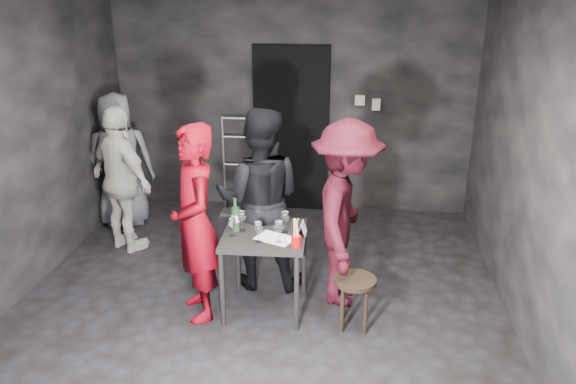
# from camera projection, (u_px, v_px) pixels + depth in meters

# --- Properties ---
(floor) EXTENTS (4.50, 5.00, 0.02)m
(floor) POSITION_uv_depth(u_px,v_px,m) (259.00, 304.00, 5.21)
(floor) COLOR black
(floor) RESTS_ON ground
(wall_back) EXTENTS (4.50, 0.04, 2.70)m
(wall_back) POSITION_uv_depth(u_px,v_px,m) (292.00, 106.00, 7.06)
(wall_back) COLOR black
(wall_back) RESTS_ON ground
(wall_front) EXTENTS (4.50, 0.04, 2.70)m
(wall_front) POSITION_uv_depth(u_px,v_px,m) (153.00, 343.00, 2.42)
(wall_front) COLOR black
(wall_front) RESTS_ON ground
(wall_left) EXTENTS (0.04, 5.00, 2.70)m
(wall_left) POSITION_uv_depth(u_px,v_px,m) (8.00, 156.00, 5.00)
(wall_left) COLOR black
(wall_left) RESTS_ON ground
(wall_right) EXTENTS (0.04, 5.00, 2.70)m
(wall_right) POSITION_uv_depth(u_px,v_px,m) (534.00, 177.00, 4.48)
(wall_right) COLOR black
(wall_right) RESTS_ON ground
(doorway) EXTENTS (0.95, 0.10, 2.10)m
(doorway) POSITION_uv_depth(u_px,v_px,m) (291.00, 130.00, 7.11)
(doorway) COLOR black
(doorway) RESTS_ON ground
(wallbox_upper) EXTENTS (0.12, 0.06, 0.12)m
(wallbox_upper) POSITION_uv_depth(u_px,v_px,m) (360.00, 100.00, 6.88)
(wallbox_upper) COLOR #B7B7B2
(wallbox_upper) RESTS_ON wall_back
(wallbox_lower) EXTENTS (0.10, 0.06, 0.14)m
(wallbox_lower) POSITION_uv_depth(u_px,v_px,m) (376.00, 105.00, 6.87)
(wallbox_lower) COLOR #B7B7B2
(wallbox_lower) RESTS_ON wall_back
(hand_truck) EXTENTS (0.41, 0.35, 1.24)m
(hand_truck) POSITION_uv_depth(u_px,v_px,m) (239.00, 195.00, 7.26)
(hand_truck) COLOR #B2B2B7
(hand_truck) RESTS_ON floor
(tasting_table) EXTENTS (0.72, 0.72, 0.75)m
(tasting_table) POSITION_uv_depth(u_px,v_px,m) (265.00, 243.00, 4.94)
(tasting_table) COLOR black
(tasting_table) RESTS_ON floor
(stool) EXTENTS (0.36, 0.36, 0.47)m
(stool) POSITION_uv_depth(u_px,v_px,m) (355.00, 288.00, 4.75)
(stool) COLOR black
(stool) RESTS_ON floor
(server_red) EXTENTS (0.78, 0.88, 2.03)m
(server_red) POSITION_uv_depth(u_px,v_px,m) (195.00, 208.00, 4.74)
(server_red) COLOR maroon
(server_red) RESTS_ON floor
(woman_black) EXTENTS (1.02, 0.58, 2.07)m
(woman_black) POSITION_uv_depth(u_px,v_px,m) (260.00, 184.00, 5.25)
(woman_black) COLOR black
(woman_black) RESTS_ON floor
(man_maroon) EXTENTS (0.66, 1.31, 1.98)m
(man_maroon) POSITION_uv_depth(u_px,v_px,m) (346.00, 201.00, 4.97)
(man_maroon) COLOR #360A14
(man_maroon) RESTS_ON floor
(bystander_cream) EXTENTS (1.12, 0.96, 1.74)m
(bystander_cream) POSITION_uv_depth(u_px,v_px,m) (121.00, 175.00, 6.01)
(bystander_cream) COLOR silver
(bystander_cream) RESTS_ON floor
(bystander_grey) EXTENTS (0.97, 0.75, 1.76)m
(bystander_grey) POSITION_uv_depth(u_px,v_px,m) (119.00, 155.00, 6.67)
(bystander_grey) COLOR #595862
(bystander_grey) RESTS_ON floor
(tasting_mat) EXTENTS (0.38, 0.32, 0.00)m
(tasting_mat) POSITION_uv_depth(u_px,v_px,m) (275.00, 238.00, 4.80)
(tasting_mat) COLOR white
(tasting_mat) RESTS_ON tasting_table
(wine_glass_a) EXTENTS (0.08, 0.08, 0.18)m
(wine_glass_a) POSITION_uv_depth(u_px,v_px,m) (232.00, 226.00, 4.82)
(wine_glass_a) COLOR white
(wine_glass_a) RESTS_ON tasting_table
(wine_glass_b) EXTENTS (0.09, 0.09, 0.21)m
(wine_glass_b) POSITION_uv_depth(u_px,v_px,m) (242.00, 220.00, 4.92)
(wine_glass_b) COLOR white
(wine_glass_b) RESTS_ON tasting_table
(wine_glass_c) EXTENTS (0.09, 0.09, 0.20)m
(wine_glass_c) POSITION_uv_depth(u_px,v_px,m) (258.00, 214.00, 5.05)
(wine_glass_c) COLOR white
(wine_glass_c) RESTS_ON tasting_table
(wine_glass_d) EXTENTS (0.09, 0.09, 0.20)m
(wine_glass_d) POSITION_uv_depth(u_px,v_px,m) (258.00, 231.00, 4.71)
(wine_glass_d) COLOR white
(wine_glass_d) RESTS_ON tasting_table
(wine_glass_e) EXTENTS (0.08, 0.08, 0.22)m
(wine_glass_e) POSITION_uv_depth(u_px,v_px,m) (279.00, 230.00, 4.70)
(wine_glass_e) COLOR white
(wine_glass_e) RESTS_ON tasting_table
(wine_glass_f) EXTENTS (0.09, 0.09, 0.21)m
(wine_glass_f) POSITION_uv_depth(u_px,v_px,m) (285.00, 221.00, 4.89)
(wine_glass_f) COLOR white
(wine_glass_f) RESTS_ON tasting_table
(wine_bottle) EXTENTS (0.07, 0.07, 0.30)m
(wine_bottle) POSITION_uv_depth(u_px,v_px,m) (236.00, 218.00, 4.92)
(wine_bottle) COLOR #16321A
(wine_bottle) RESTS_ON tasting_table
(breadstick_cup) EXTENTS (0.08, 0.08, 0.26)m
(breadstick_cup) POSITION_uv_depth(u_px,v_px,m) (296.00, 233.00, 4.62)
(breadstick_cup) COLOR #B90808
(breadstick_cup) RESTS_ON tasting_table
(reserved_card) EXTENTS (0.09, 0.15, 0.11)m
(reserved_card) POSITION_uv_depth(u_px,v_px,m) (300.00, 228.00, 4.87)
(reserved_card) COLOR white
(reserved_card) RESTS_ON tasting_table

